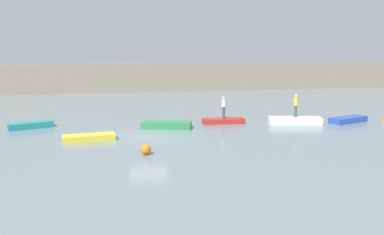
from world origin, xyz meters
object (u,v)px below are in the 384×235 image
at_px(rowboat_white, 295,121).
at_px(person_white_shirt, 224,106).
at_px(rowboat_teal, 31,125).
at_px(rowboat_blue, 348,120).
at_px(rowboat_yellow, 89,138).
at_px(rowboat_red, 223,121).
at_px(person_yellow_shirt, 296,105).
at_px(mooring_buoy, 146,149).
at_px(rowboat_green, 166,125).

xyz_separation_m(rowboat_white, person_white_shirt, (-5.19, 1.44, 1.06)).
distance_m(rowboat_teal, rowboat_blue, 23.72).
xyz_separation_m(rowboat_yellow, person_white_shirt, (9.73, 3.92, 1.14)).
relative_size(rowboat_red, person_yellow_shirt, 1.84).
distance_m(rowboat_white, person_yellow_shirt, 1.22).
height_order(rowboat_blue, mooring_buoy, mooring_buoy).
xyz_separation_m(rowboat_teal, mooring_buoy, (7.45, -8.77, 0.06)).
xyz_separation_m(rowboat_white, rowboat_blue, (4.38, -0.12, -0.05)).
distance_m(rowboat_teal, person_white_shirt, 14.10).
relative_size(rowboat_green, person_yellow_shirt, 2.04).
xyz_separation_m(rowboat_teal, rowboat_yellow, (4.30, -4.81, -0.03)).
distance_m(rowboat_yellow, rowboat_white, 15.12).
height_order(rowboat_blue, person_yellow_shirt, person_yellow_shirt).
bearing_deg(rowboat_red, rowboat_yellow, -156.43).
bearing_deg(rowboat_white, rowboat_yellow, -157.31).
bearing_deg(rowboat_green, rowboat_teal, -175.07).
bearing_deg(rowboat_blue, rowboat_white, 158.67).
distance_m(rowboat_teal, mooring_buoy, 11.51).
bearing_deg(rowboat_blue, rowboat_red, 150.98).
relative_size(rowboat_green, rowboat_white, 0.91).
distance_m(rowboat_teal, rowboat_green, 9.69).
relative_size(person_yellow_shirt, mooring_buoy, 3.04).
relative_size(rowboat_yellow, rowboat_red, 1.00).
height_order(rowboat_teal, person_yellow_shirt, person_yellow_shirt).
bearing_deg(rowboat_teal, rowboat_yellow, -69.26).
xyz_separation_m(rowboat_teal, person_yellow_shirt, (19.21, -2.33, 1.27)).
distance_m(rowboat_yellow, person_yellow_shirt, 15.18).
distance_m(rowboat_red, rowboat_white, 5.38).
xyz_separation_m(rowboat_red, rowboat_blue, (9.57, -1.56, 0.03)).
distance_m(rowboat_yellow, rowboat_red, 10.49).
height_order(person_yellow_shirt, mooring_buoy, person_yellow_shirt).
bearing_deg(rowboat_white, rowboat_blue, 11.70).
bearing_deg(rowboat_red, rowboat_white, -13.86).
height_order(rowboat_green, mooring_buoy, mooring_buoy).
distance_m(rowboat_yellow, rowboat_blue, 19.44).
distance_m(rowboat_blue, person_white_shirt, 9.76).
xyz_separation_m(rowboat_blue, mooring_buoy, (-16.14, -6.33, 0.07)).
bearing_deg(rowboat_teal, person_white_shirt, -24.69).
bearing_deg(rowboat_red, mooring_buoy, -128.18).
relative_size(rowboat_teal, rowboat_red, 0.94).
distance_m(rowboat_green, rowboat_white, 9.72).
bearing_deg(rowboat_teal, rowboat_green, -32.34).
distance_m(rowboat_red, rowboat_blue, 9.69).
xyz_separation_m(person_white_shirt, person_yellow_shirt, (5.19, -1.44, 0.16)).
relative_size(rowboat_red, rowboat_white, 0.82).
height_order(rowboat_yellow, person_yellow_shirt, person_yellow_shirt).
bearing_deg(rowboat_green, rowboat_white, 13.64).
relative_size(rowboat_green, rowboat_blue, 1.06).
bearing_deg(person_white_shirt, rowboat_teal, 176.38).
bearing_deg(mooring_buoy, rowboat_green, 73.41).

